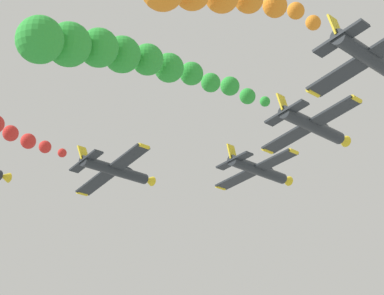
{
  "coord_description": "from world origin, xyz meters",
  "views": [
    {
      "loc": [
        45.74,
        -56.52,
        75.32
      ],
      "look_at": [
        0.0,
        0.0,
        97.61
      ],
      "focal_mm": 78.97,
      "sensor_mm": 36.0,
      "label": 1
    }
  ],
  "objects_px": {
    "airplane_right_outer": "(372,59)",
    "airplane_lead": "(259,170)",
    "airplane_left_inner": "(116,170)",
    "airplane_right_inner": "(314,126)"
  },
  "relations": [
    {
      "from": "airplane_right_inner",
      "to": "airplane_lead",
      "type": "bearing_deg",
      "value": 143.02
    },
    {
      "from": "airplane_left_inner",
      "to": "airplane_right_inner",
      "type": "distance_m",
      "value": 23.27
    },
    {
      "from": "airplane_left_inner",
      "to": "airplane_right_outer",
      "type": "relative_size",
      "value": 1.0
    },
    {
      "from": "airplane_lead",
      "to": "airplane_right_inner",
      "type": "distance_m",
      "value": 14.62
    },
    {
      "from": "airplane_left_inner",
      "to": "airplane_right_inner",
      "type": "xyz_separation_m",
      "value": [
        23.27,
        -0.1,
        -0.17
      ]
    },
    {
      "from": "airplane_left_inner",
      "to": "airplane_right_inner",
      "type": "relative_size",
      "value": 1.0
    },
    {
      "from": "airplane_left_inner",
      "to": "airplane_right_inner",
      "type": "bearing_deg",
      "value": -0.25
    },
    {
      "from": "airplane_left_inner",
      "to": "airplane_right_outer",
      "type": "height_order",
      "value": "airplane_left_inner"
    },
    {
      "from": "airplane_lead",
      "to": "airplane_right_inner",
      "type": "xyz_separation_m",
      "value": [
        11.68,
        -8.8,
        -0.07
      ]
    },
    {
      "from": "airplane_right_outer",
      "to": "airplane_lead",
      "type": "bearing_deg",
      "value": 139.41
    }
  ]
}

